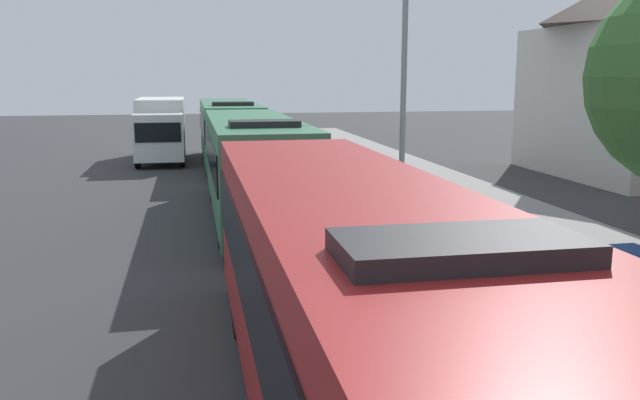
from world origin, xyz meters
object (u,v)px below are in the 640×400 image
object	(u,v)px
bus_lead	(349,294)
bus_middle	(229,131)
bus_second_in_line	(253,164)
box_truck_oncoming	(161,127)
streetlamp_mid	(404,58)

from	to	relation	value
bus_lead	bus_middle	size ratio (longest dim) A/B	0.94
bus_second_in_line	bus_middle	world-z (taller)	same
box_truck_oncoming	bus_lead	bearing A→B (deg)	-83.07
bus_middle	streetlamp_mid	distance (m)	12.08
bus_second_in_line	bus_middle	bearing A→B (deg)	90.00
bus_second_in_line	box_truck_oncoming	size ratio (longest dim) A/B	1.51
bus_middle	bus_lead	bearing A→B (deg)	-90.00
box_truck_oncoming	streetlamp_mid	world-z (taller)	streetlamp_mid
bus_middle	streetlamp_mid	bearing A→B (deg)	-62.38
streetlamp_mid	bus_middle	bearing A→B (deg)	117.62
bus_lead	bus_middle	distance (m)	24.62
bus_second_in_line	streetlamp_mid	distance (m)	6.62
bus_second_in_line	streetlamp_mid	world-z (taller)	streetlamp_mid
bus_lead	streetlamp_mid	distance (m)	15.63
bus_lead	streetlamp_mid	bearing A→B (deg)	69.32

